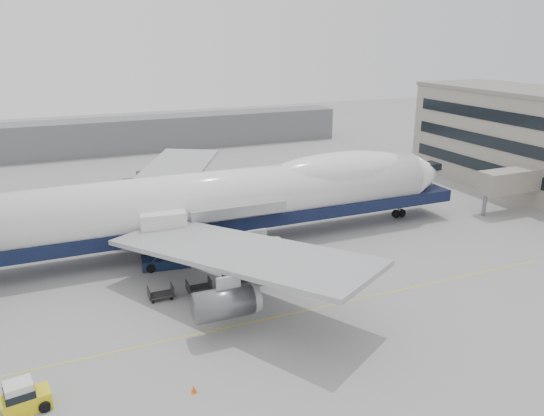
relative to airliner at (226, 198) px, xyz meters
name	(u,v)px	position (x,y,z in m)	size (l,w,h in m)	color
ground	(260,287)	(-0.64, -12.00, -5.62)	(260.00, 260.00, 0.00)	gray
apron_line	(285,315)	(-0.64, -18.00, -5.62)	(60.00, 0.15, 0.01)	gold
hangar	(87,138)	(-10.64, 58.00, -2.12)	(110.00, 8.00, 7.00)	slate
airliner	(226,198)	(0.00, 0.00, 0.00)	(67.00, 55.30, 19.98)	white
catering_truck	(164,236)	(-8.04, -3.48, -2.18)	(5.27, 3.92, 6.10)	#172345
baggage_tug	(24,398)	(-21.51, -22.58, -4.66)	(3.19, 2.03, 2.18)	yellow
traffic_cone	(194,389)	(-10.84, -25.16, -5.36)	(0.38, 0.38, 0.56)	#E7580C
dolly_0	(161,294)	(-10.09, -10.75, -5.09)	(2.30, 1.35, 1.30)	#2D2D30
dolly_1	(199,287)	(-6.45, -10.75, -5.09)	(2.30, 1.35, 1.30)	#2D2D30
dolly_2	(235,281)	(-2.80, -10.75, -5.09)	(2.30, 1.35, 1.30)	#2D2D30
dolly_3	(269,274)	(0.85, -10.75, -5.09)	(2.30, 1.35, 1.30)	#2D2D30
dolly_4	(302,268)	(4.50, -10.75, -5.09)	(2.30, 1.35, 1.30)	#2D2D30
dolly_5	(333,263)	(8.15, -10.75, -5.09)	(2.30, 1.35, 1.30)	#2D2D30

